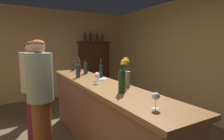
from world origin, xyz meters
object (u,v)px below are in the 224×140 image
at_px(wine_glass_mid, 97,76).
at_px(patron_by_cabinet, 41,97).
at_px(wine_bottle_pinot, 101,70).
at_px(patron_redhead, 31,80).
at_px(display_cabinet, 94,67).
at_px(cheese_plate, 102,79).
at_px(wine_bottle_malbec, 78,70).
at_px(wine_bottle_syrah, 79,65).
at_px(display_bottle_center, 97,37).
at_px(wine_glass_front, 97,74).
at_px(wine_bottle_chardonnay, 122,80).
at_px(wine_glass_rear, 156,97).
at_px(patron_in_grey, 34,88).
at_px(display_bottle_midright, 102,37).
at_px(wine_bottle_merlot, 86,67).
at_px(display_bottle_left, 85,37).
at_px(wine_bottle_riesling, 73,65).
at_px(display_bottle_midleft, 90,37).
at_px(bar_counter, 100,117).

relative_size(wine_glass_mid, patron_by_cabinet, 0.09).
xyz_separation_m(wine_bottle_pinot, patron_redhead, (-0.97, 1.35, -0.30)).
bearing_deg(display_cabinet, cheese_plate, -111.40).
relative_size(wine_bottle_malbec, wine_bottle_syrah, 0.97).
relative_size(cheese_plate, display_bottle_center, 0.57).
bearing_deg(wine_glass_mid, display_cabinet, 67.06).
distance_m(wine_glass_mid, cheese_plate, 0.34).
relative_size(wine_glass_front, patron_by_cabinet, 0.08).
xyz_separation_m(wine_bottle_syrah, wine_glass_mid, (-0.16, -1.24, -0.03)).
height_order(wine_bottle_chardonnay, wine_glass_mid, wine_bottle_chardonnay).
xyz_separation_m(wine_bottle_syrah, patron_redhead, (-0.88, 0.52, -0.31)).
bearing_deg(wine_glass_rear, wine_bottle_pinot, 80.57).
height_order(wine_bottle_syrah, patron_in_grey, patron_in_grey).
xyz_separation_m(wine_bottle_pinot, wine_glass_mid, (-0.25, -0.40, -0.02)).
bearing_deg(wine_glass_mid, patron_redhead, 112.25).
bearing_deg(display_bottle_midright, wine_bottle_chardonnay, -113.28).
bearing_deg(patron_in_grey, wine_glass_mid, -15.03).
xyz_separation_m(wine_bottle_pinot, wine_bottle_chardonnay, (-0.23, -1.00, 0.03)).
height_order(wine_bottle_merlot, wine_glass_mid, wine_bottle_merlot).
relative_size(wine_bottle_syrah, wine_glass_front, 2.41).
bearing_deg(patron_by_cabinet, wine_bottle_chardonnay, -15.15).
distance_m(wine_glass_front, patron_in_grey, 1.10).
relative_size(wine_glass_rear, patron_in_grey, 0.08).
relative_size(wine_bottle_merlot, display_bottle_left, 0.92).
distance_m(display_cabinet, wine_bottle_malbec, 2.90).
height_order(wine_bottle_riesling, display_bottle_midleft, display_bottle_midleft).
bearing_deg(display_bottle_center, wine_bottle_chardonnay, -110.69).
xyz_separation_m(wine_glass_mid, cheese_plate, (0.20, 0.25, -0.10)).
bearing_deg(wine_glass_mid, display_bottle_midleft, 68.88).
bearing_deg(wine_bottle_riesling, display_cabinet, 53.90).
height_order(wine_bottle_merlot, cheese_plate, wine_bottle_merlot).
xyz_separation_m(wine_bottle_riesling, wine_glass_mid, (-0.08, -1.43, -0.01)).
bearing_deg(wine_bottle_syrah, cheese_plate, -88.01).
bearing_deg(cheese_plate, wine_bottle_malbec, 127.87).
bearing_deg(wine_bottle_pinot, display_bottle_midright, 63.17).
relative_size(display_bottle_center, patron_redhead, 0.20).
height_order(wine_bottle_riesling, display_bottle_center, display_bottle_center).
distance_m(wine_bottle_syrah, wine_glass_front, 1.07).
xyz_separation_m(display_bottle_center, patron_redhead, (-2.15, -1.37, -0.99)).
bearing_deg(patron_redhead, patron_in_grey, -43.72).
bearing_deg(wine_bottle_chardonnay, patron_in_grey, 117.52).
bearing_deg(wine_bottle_chardonnay, display_bottle_center, 69.31).
bearing_deg(wine_glass_mid, cheese_plate, 52.06).
bearing_deg(patron_by_cabinet, bar_counter, 19.43).
distance_m(wine_bottle_syrah, patron_in_grey, 1.02).
bearing_deg(wine_bottle_malbec, patron_redhead, 119.16).
height_order(bar_counter, display_cabinet, display_cabinet).
height_order(display_cabinet, display_bottle_left, display_bottle_left).
relative_size(wine_bottle_chardonnay, wine_glass_rear, 2.37).
bearing_deg(display_bottle_midleft, bar_counter, -110.51).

